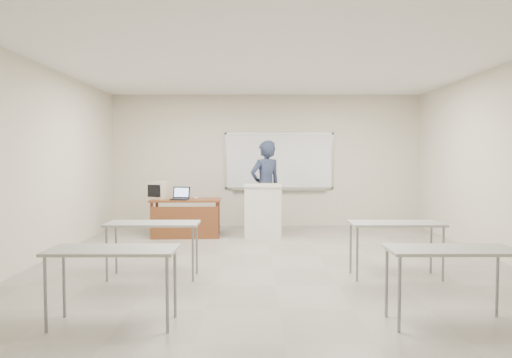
{
  "coord_description": "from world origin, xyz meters",
  "views": [
    {
      "loc": [
        -0.26,
        -6.46,
        1.6
      ],
      "look_at": [
        -0.24,
        2.2,
        1.17
      ],
      "focal_mm": 32.0,
      "sensor_mm": 36.0,
      "label": 1
    }
  ],
  "objects_px": {
    "instructor_desk": "(185,210)",
    "crt_monitor": "(160,190)",
    "laptop": "(180,197)",
    "whiteboard": "(279,162)",
    "presenter": "(266,187)",
    "keyboard": "(272,184)",
    "podium": "(264,211)",
    "mouse": "(196,198)"
  },
  "relations": [
    {
      "from": "instructor_desk",
      "to": "podium",
      "type": "xyz_separation_m",
      "value": [
        1.55,
        0.01,
        -0.01
      ]
    },
    {
      "from": "laptop",
      "to": "mouse",
      "type": "bearing_deg",
      "value": 27.73
    },
    {
      "from": "crt_monitor",
      "to": "instructor_desk",
      "type": "bearing_deg",
      "value": -4.61
    },
    {
      "from": "podium",
      "to": "laptop",
      "type": "bearing_deg",
      "value": -173.18
    },
    {
      "from": "podium",
      "to": "mouse",
      "type": "bearing_deg",
      "value": -178.13
    },
    {
      "from": "laptop",
      "to": "presenter",
      "type": "bearing_deg",
      "value": 23.11
    },
    {
      "from": "whiteboard",
      "to": "keyboard",
      "type": "xyz_separation_m",
      "value": [
        -0.23,
        -1.59,
        -0.42
      ]
    },
    {
      "from": "mouse",
      "to": "presenter",
      "type": "xyz_separation_m",
      "value": [
        1.4,
        0.41,
        0.2
      ]
    },
    {
      "from": "instructor_desk",
      "to": "laptop",
      "type": "height_order",
      "value": "laptop"
    },
    {
      "from": "crt_monitor",
      "to": "keyboard",
      "type": "height_order",
      "value": "crt_monitor"
    },
    {
      "from": "whiteboard",
      "to": "podium",
      "type": "distance_m",
      "value": 1.79
    },
    {
      "from": "whiteboard",
      "to": "crt_monitor",
      "type": "bearing_deg",
      "value": -153.4
    },
    {
      "from": "podium",
      "to": "crt_monitor",
      "type": "height_order",
      "value": "crt_monitor"
    },
    {
      "from": "mouse",
      "to": "keyboard",
      "type": "bearing_deg",
      "value": -26.5
    },
    {
      "from": "whiteboard",
      "to": "mouse",
      "type": "bearing_deg",
      "value": -141.62
    },
    {
      "from": "keyboard",
      "to": "presenter",
      "type": "relative_size",
      "value": 0.25
    },
    {
      "from": "mouse",
      "to": "whiteboard",
      "type": "bearing_deg",
      "value": 20.12
    },
    {
      "from": "instructor_desk",
      "to": "crt_monitor",
      "type": "distance_m",
      "value": 0.71
    },
    {
      "from": "crt_monitor",
      "to": "laptop",
      "type": "relative_size",
      "value": 1.26
    },
    {
      "from": "podium",
      "to": "mouse",
      "type": "relative_size",
      "value": 11.54
    },
    {
      "from": "presenter",
      "to": "mouse",
      "type": "bearing_deg",
      "value": -14.31
    },
    {
      "from": "keyboard",
      "to": "presenter",
      "type": "distance_m",
      "value": 0.64
    },
    {
      "from": "mouse",
      "to": "presenter",
      "type": "distance_m",
      "value": 1.47
    },
    {
      "from": "whiteboard",
      "to": "laptop",
      "type": "height_order",
      "value": "whiteboard"
    },
    {
      "from": "whiteboard",
      "to": "instructor_desk",
      "type": "xyz_separation_m",
      "value": [
        -1.93,
        -1.48,
        -0.95
      ]
    },
    {
      "from": "presenter",
      "to": "keyboard",
      "type": "bearing_deg",
      "value": 68.47
    },
    {
      "from": "whiteboard",
      "to": "presenter",
      "type": "relative_size",
      "value": 1.29
    },
    {
      "from": "presenter",
      "to": "crt_monitor",
      "type": "bearing_deg",
      "value": -23.18
    },
    {
      "from": "laptop",
      "to": "whiteboard",
      "type": "bearing_deg",
      "value": 42.06
    },
    {
      "from": "instructor_desk",
      "to": "podium",
      "type": "height_order",
      "value": "podium"
    },
    {
      "from": "laptop",
      "to": "mouse",
      "type": "height_order",
      "value": "laptop"
    },
    {
      "from": "podium",
      "to": "laptop",
      "type": "xyz_separation_m",
      "value": [
        -1.65,
        -0.02,
        0.28
      ]
    },
    {
      "from": "crt_monitor",
      "to": "presenter",
      "type": "height_order",
      "value": "presenter"
    },
    {
      "from": "instructor_desk",
      "to": "crt_monitor",
      "type": "bearing_deg",
      "value": 154.37
    },
    {
      "from": "laptop",
      "to": "mouse",
      "type": "distance_m",
      "value": 0.33
    },
    {
      "from": "podium",
      "to": "keyboard",
      "type": "distance_m",
      "value": 0.57
    },
    {
      "from": "podium",
      "to": "laptop",
      "type": "height_order",
      "value": "podium"
    },
    {
      "from": "instructor_desk",
      "to": "presenter",
      "type": "height_order",
      "value": "presenter"
    },
    {
      "from": "podium",
      "to": "keyboard",
      "type": "xyz_separation_m",
      "value": [
        0.15,
        -0.12,
        0.53
      ]
    },
    {
      "from": "whiteboard",
      "to": "podium",
      "type": "xyz_separation_m",
      "value": [
        -0.38,
        -1.47,
        -0.96
      ]
    },
    {
      "from": "whiteboard",
      "to": "instructor_desk",
      "type": "distance_m",
      "value": 2.61
    },
    {
      "from": "mouse",
      "to": "laptop",
      "type": "bearing_deg",
      "value": -176.29
    }
  ]
}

